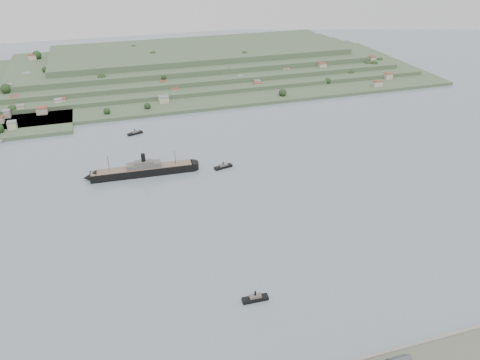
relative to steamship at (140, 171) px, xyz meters
name	(u,v)px	position (x,y,z in m)	size (l,w,h in m)	color
ground	(242,215)	(67.66, -89.68, -4.51)	(1400.00, 1400.00, 0.00)	slate
far_peninsula	(181,67)	(95.57, 303.42, 7.37)	(760.00, 309.00, 30.00)	#425538
steamship	(140,171)	(0.00, 0.00, 0.00)	(101.82, 15.97, 24.42)	black
tugboat	(255,298)	(46.83, -180.70, -2.78)	(15.89, 4.73, 7.09)	black
ferry_west	(135,133)	(5.83, 95.41, -3.04)	(16.88, 9.44, 6.11)	black
ferry_east	(223,166)	(74.71, -8.58, -2.95)	(17.84, 8.58, 6.45)	black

